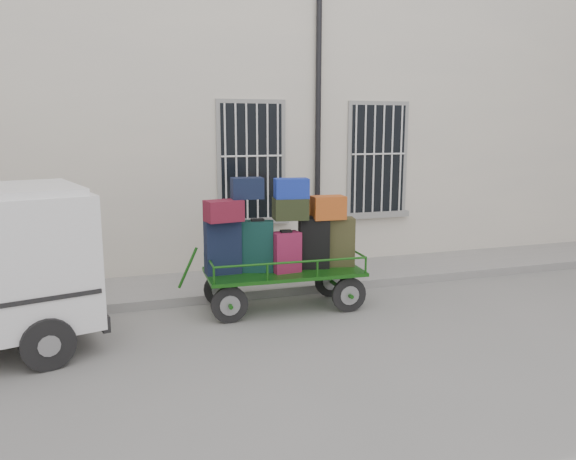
{
  "coord_description": "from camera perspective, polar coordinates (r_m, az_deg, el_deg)",
  "views": [
    {
      "loc": [
        -3.11,
        -7.6,
        2.92
      ],
      "look_at": [
        -0.3,
        1.0,
        1.25
      ],
      "focal_mm": 35.0,
      "sensor_mm": 36.0,
      "label": 1
    }
  ],
  "objects": [
    {
      "name": "luggage_cart",
      "position": [
        8.94,
        -0.57,
        -1.46
      ],
      "size": [
        2.95,
        1.24,
        2.14
      ],
      "rotation": [
        0.0,
        0.0,
        -0.04
      ],
      "color": "black",
      "rests_on": "ground"
    },
    {
      "name": "sidewalk",
      "position": [
        10.67,
        -0.46,
        -4.99
      ],
      "size": [
        24.0,
        1.7,
        0.15
      ],
      "primitive_type": "cube",
      "color": "gray",
      "rests_on": "ground"
    },
    {
      "name": "building",
      "position": [
        13.46,
        -4.8,
        10.78
      ],
      "size": [
        24.0,
        5.15,
        6.0
      ],
      "color": "beige",
      "rests_on": "ground"
    },
    {
      "name": "ground",
      "position": [
        8.72,
        3.99,
        -9.12
      ],
      "size": [
        80.0,
        80.0,
        0.0
      ],
      "primitive_type": "plane",
      "color": "slate",
      "rests_on": "ground"
    }
  ]
}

